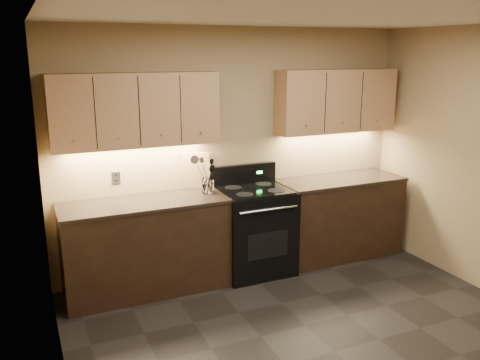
% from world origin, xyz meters
% --- Properties ---
extents(floor, '(4.00, 4.00, 0.00)m').
position_xyz_m(floor, '(0.00, 0.00, 0.00)').
color(floor, black).
rests_on(floor, ground).
extents(ceiling, '(4.00, 4.00, 0.00)m').
position_xyz_m(ceiling, '(0.00, 0.00, 2.60)').
color(ceiling, silver).
rests_on(ceiling, wall_back).
extents(wall_back, '(4.00, 0.04, 2.60)m').
position_xyz_m(wall_back, '(0.00, 2.00, 1.30)').
color(wall_back, '#9D815C').
rests_on(wall_back, ground).
extents(wall_left, '(0.04, 4.00, 2.60)m').
position_xyz_m(wall_left, '(-2.00, 0.00, 1.30)').
color(wall_left, '#9D815C').
rests_on(wall_left, ground).
extents(counter_left, '(1.62, 0.62, 0.93)m').
position_xyz_m(counter_left, '(-1.10, 1.70, 0.47)').
color(counter_left, black).
rests_on(counter_left, ground).
extents(counter_right, '(1.46, 0.62, 0.93)m').
position_xyz_m(counter_right, '(1.18, 1.70, 0.47)').
color(counter_right, black).
rests_on(counter_right, ground).
extents(stove, '(0.76, 0.68, 1.14)m').
position_xyz_m(stove, '(0.08, 1.68, 0.48)').
color(stove, black).
rests_on(stove, ground).
extents(upper_cab_left, '(1.60, 0.30, 0.70)m').
position_xyz_m(upper_cab_left, '(-1.10, 1.85, 1.80)').
color(upper_cab_left, tan).
rests_on(upper_cab_left, wall_back).
extents(upper_cab_right, '(1.44, 0.30, 0.70)m').
position_xyz_m(upper_cab_right, '(1.18, 1.85, 1.80)').
color(upper_cab_right, tan).
rests_on(upper_cab_right, wall_back).
extents(outlet_plate, '(0.08, 0.01, 0.12)m').
position_xyz_m(outlet_plate, '(-1.30, 1.99, 1.12)').
color(outlet_plate, '#B2B5BA').
rests_on(outlet_plate, wall_back).
extents(utensil_crock, '(0.16, 0.16, 0.16)m').
position_xyz_m(utensil_crock, '(-0.42, 1.74, 1.00)').
color(utensil_crock, white).
rests_on(utensil_crock, counter_left).
extents(cutting_board, '(0.31, 0.11, 0.39)m').
position_xyz_m(cutting_board, '(-0.48, 1.97, 1.12)').
color(cutting_board, tan).
rests_on(cutting_board, counter_left).
extents(wooden_spoon, '(0.14, 0.12, 0.30)m').
position_xyz_m(wooden_spoon, '(-0.44, 1.73, 1.09)').
color(wooden_spoon, tan).
rests_on(wooden_spoon, utensil_crock).
extents(black_spoon, '(0.09, 0.16, 0.31)m').
position_xyz_m(black_spoon, '(-0.42, 1.76, 1.10)').
color(black_spoon, black).
rests_on(black_spoon, utensil_crock).
extents(black_turner, '(0.12, 0.11, 0.36)m').
position_xyz_m(black_turner, '(-0.40, 1.71, 1.12)').
color(black_turner, black).
rests_on(black_turner, utensil_crock).
extents(steel_spatula, '(0.19, 0.11, 0.39)m').
position_xyz_m(steel_spatula, '(-0.39, 1.75, 1.14)').
color(steel_spatula, silver).
rests_on(steel_spatula, utensil_crock).
extents(steel_skimmer, '(0.24, 0.13, 0.41)m').
position_xyz_m(steel_skimmer, '(-0.40, 1.72, 1.14)').
color(steel_skimmer, silver).
rests_on(steel_skimmer, utensil_crock).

